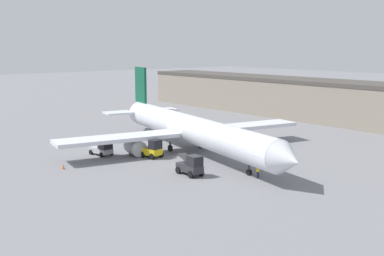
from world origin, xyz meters
TOP-DOWN VIEW (x-y plane):
  - ground_plane at (0.00, 0.00)m, footprint 400.00×400.00m
  - terminal_building at (-8.37, 37.68)m, footprint 89.02×10.56m
  - airplane at (-0.98, 0.20)m, footprint 44.17×36.17m
  - ground_crew_worker at (14.67, -2.85)m, footprint 0.36×0.36m
  - baggage_tug at (-0.80, -5.95)m, footprint 2.82×2.37m
  - belt_loader_truck at (9.01, -7.65)m, footprint 3.49×1.91m
  - pushback_tug at (-6.16, -10.29)m, footprint 3.53×2.14m
  - safety_cone_near at (-2.72, -17.43)m, footprint 0.36×0.36m

SIDE VIEW (x-z plane):
  - ground_plane at x=0.00m, z-range 0.00..0.00m
  - safety_cone_near at x=-2.72m, z-range 0.00..0.55m
  - ground_crew_worker at x=14.67m, z-range 0.05..1.68m
  - pushback_tug at x=-6.16m, z-range -0.06..1.82m
  - baggage_tug at x=-0.80m, z-range -0.12..2.31m
  - belt_loader_truck at x=9.01m, z-range -0.07..2.29m
  - airplane at x=-0.98m, z-range -2.34..8.52m
  - terminal_building at x=-8.37m, z-range 0.01..7.85m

